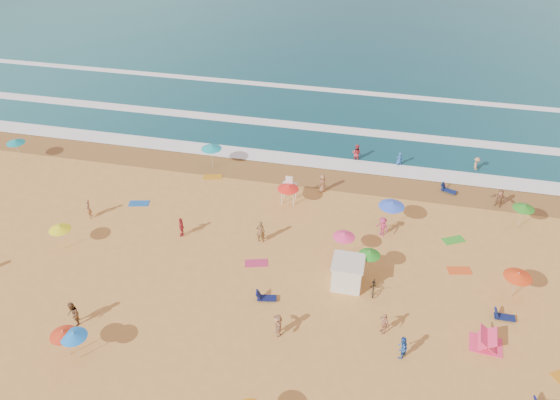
# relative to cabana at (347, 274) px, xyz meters

# --- Properties ---
(ground) EXTENTS (220.00, 220.00, 0.00)m
(ground) POSITION_rel_cabana_xyz_m (-3.59, 1.04, -1.00)
(ground) COLOR gold
(ground) RESTS_ON ground
(wet_sand) EXTENTS (220.00, 220.00, 0.00)m
(wet_sand) POSITION_rel_cabana_xyz_m (-3.59, 13.54, -0.99)
(wet_sand) COLOR olive
(wet_sand) RESTS_ON ground
(surf_foam) EXTENTS (200.00, 18.70, 0.05)m
(surf_foam) POSITION_rel_cabana_xyz_m (-3.59, 22.36, -0.90)
(surf_foam) COLOR white
(surf_foam) RESTS_ON ground
(cabana) EXTENTS (2.00, 2.00, 2.00)m
(cabana) POSITION_rel_cabana_xyz_m (0.00, 0.00, 0.00)
(cabana) COLOR white
(cabana) RESTS_ON ground
(cabana_roof) EXTENTS (2.20, 2.20, 0.12)m
(cabana_roof) POSITION_rel_cabana_xyz_m (0.00, 0.00, 1.06)
(cabana_roof) COLOR silver
(cabana_roof) RESTS_ON cabana
(bicycle) EXTENTS (0.61, 1.71, 0.90)m
(bicycle) POSITION_rel_cabana_xyz_m (1.90, -0.30, -0.55)
(bicycle) COLOR black
(bicycle) RESTS_ON ground
(lifeguard_stand) EXTENTS (1.20, 1.20, 2.10)m
(lifeguard_stand) POSITION_rel_cabana_xyz_m (-6.05, 9.16, 0.05)
(lifeguard_stand) COLOR white
(lifeguard_stand) RESTS_ON ground
(beach_umbrellas) EXTENTS (56.61, 27.74, 0.67)m
(beach_umbrellas) POSITION_rel_cabana_xyz_m (0.43, 2.01, 1.12)
(beach_umbrellas) COLOR #15A4B2
(beach_umbrellas) RESTS_ON ground
(loungers) EXTENTS (52.14, 29.35, 0.34)m
(loungers) POSITION_rel_cabana_xyz_m (2.11, -2.35, -0.83)
(loungers) COLOR #0E1649
(loungers) RESTS_ON ground
(towels) EXTENTS (50.48, 24.87, 0.03)m
(towels) POSITION_rel_cabana_xyz_m (-1.73, -0.05, -0.98)
(towels) COLOR #CE1942
(towels) RESTS_ON ground
(popup_tents) EXTENTS (10.33, 9.55, 1.20)m
(popup_tents) POSITION_rel_cabana_xyz_m (13.18, 0.30, -0.40)
(popup_tents) COLOR #FF386D
(popup_tents) RESTS_ON ground
(beachgoers) EXTENTS (39.02, 26.51, 2.15)m
(beachgoers) POSITION_rel_cabana_xyz_m (-3.50, 4.52, -0.21)
(beachgoers) COLOR #A8754D
(beachgoers) RESTS_ON ground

